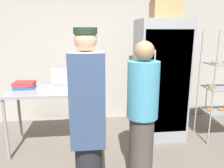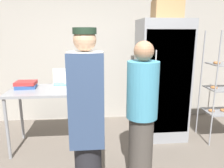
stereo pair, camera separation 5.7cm
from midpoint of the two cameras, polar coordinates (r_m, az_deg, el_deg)
The scene contains 10 objects.
back_wall at distance 4.36m, azimuth -2.49°, elevation 10.58°, with size 6.40×0.12×3.05m, color #ADA89E.
refrigerator at distance 3.69m, azimuth 11.96°, elevation 1.06°, with size 0.78×0.73×1.93m.
baking_rack at distance 3.95m, azimuth 26.82°, elevation -0.71°, with size 0.65×0.47×1.76m.
prep_counter at distance 3.36m, azimuth -16.50°, elevation -3.09°, with size 1.18×0.70×0.92m.
donut_box at distance 3.35m, azimuth -13.95°, elevation -0.30°, with size 0.26×0.24×0.28m.
blender_pitcher at distance 3.38m, azimuth -8.68°, elevation 1.45°, with size 0.11×0.11×0.29m.
binder_stack at distance 3.50m, azimuth -22.34°, elevation -0.27°, with size 0.31×0.26×0.10m.
cardboard_storage_box at distance 3.62m, azimuth 13.35°, elevation 18.39°, with size 0.44×0.32×0.29m.
person_baker at distance 2.37m, azimuth -7.12°, elevation -6.71°, with size 0.38×0.40×1.78m.
person_customer at distance 2.51m, azimuth 7.26°, elevation -7.59°, with size 0.35×0.35×1.65m.
Camera 1 is at (-0.33, -1.90, 1.74)m, focal length 35.00 mm.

